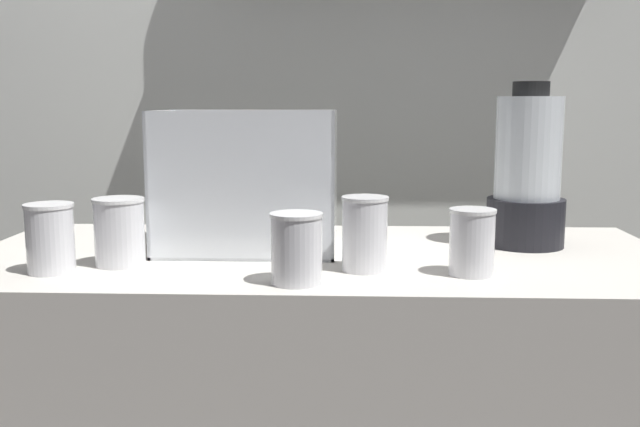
% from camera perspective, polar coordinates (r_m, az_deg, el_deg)
% --- Properties ---
extents(back_wall_unit, '(2.60, 0.24, 2.50)m').
position_cam_1_polar(back_wall_unit, '(2.17, 1.02, 10.72)').
color(back_wall_unit, silver).
rests_on(back_wall_unit, ground_plane).
extents(carrot_display_bin, '(0.36, 0.23, 0.28)m').
position_cam_1_polar(carrot_display_bin, '(1.46, -5.50, 0.56)').
color(carrot_display_bin, white).
rests_on(carrot_display_bin, counter).
extents(blender_pitcher, '(0.16, 0.16, 0.34)m').
position_cam_1_polar(blender_pitcher, '(1.55, 16.14, 2.81)').
color(blender_pitcher, black).
rests_on(blender_pitcher, counter).
extents(juice_cup_mango_far_left, '(0.09, 0.09, 0.12)m').
position_cam_1_polar(juice_cup_mango_far_left, '(1.35, -20.63, -2.18)').
color(juice_cup_mango_far_left, white).
rests_on(juice_cup_mango_far_left, counter).
extents(juice_cup_carrot_left, '(0.09, 0.09, 0.13)m').
position_cam_1_polar(juice_cup_carrot_left, '(1.37, -15.64, -1.66)').
color(juice_cup_carrot_left, white).
rests_on(juice_cup_carrot_left, counter).
extents(juice_cup_pomegranate_middle, '(0.09, 0.09, 0.12)m').
position_cam_1_polar(juice_cup_pomegranate_middle, '(1.19, -1.88, -3.15)').
color(juice_cup_pomegranate_middle, white).
rests_on(juice_cup_pomegranate_middle, counter).
extents(juice_cup_carrot_right, '(0.08, 0.08, 0.13)m').
position_cam_1_polar(juice_cup_carrot_right, '(1.28, 3.57, -1.99)').
color(juice_cup_carrot_right, white).
rests_on(juice_cup_carrot_right, counter).
extents(juice_cup_beet_far_right, '(0.08, 0.08, 0.12)m').
position_cam_1_polar(juice_cup_beet_far_right, '(1.28, 11.97, -2.48)').
color(juice_cup_beet_far_right, white).
rests_on(juice_cup_beet_far_right, counter).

